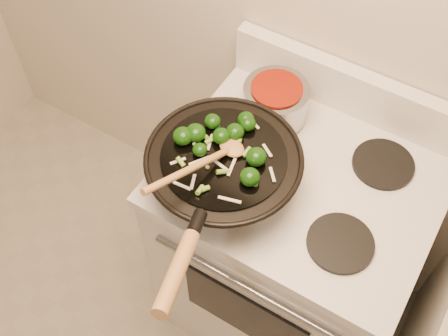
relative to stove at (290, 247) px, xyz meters
The scene contains 5 objects.
stove is the anchor object (origin of this frame).
wok 0.59m from the stove, 138.45° to the right, with size 0.43×0.69×0.26m.
stirfry 0.65m from the stove, 148.50° to the right, with size 0.30×0.29×0.05m.
wooden_spoon 0.69m from the stove, 132.65° to the right, with size 0.12×0.33×0.13m.
saucepan 0.57m from the stove, 141.26° to the left, with size 0.20×0.31×0.12m.
Camera 1 is at (0.19, 0.27, 2.25)m, focal length 45.00 mm.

